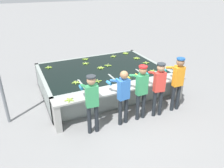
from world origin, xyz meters
The scene contains 23 objects.
ground_plane centered at (0.00, 0.00, 0.00)m, with size 80.00×80.00×0.00m, color gray.
wash_tank centered at (0.00, 1.97, 0.42)m, with size 4.32×3.06×0.86m.
work_ledge centered at (0.00, 0.23, 0.61)m, with size 4.32×0.45×0.86m.
worker_0 centered at (-1.21, -0.28, 1.02)m, with size 0.44×0.73×1.67m.
worker_1 centered at (-0.30, -0.27, 0.98)m, with size 0.46×0.73×1.64m.
worker_2 centered at (0.28, -0.26, 1.03)m, with size 0.41×0.72×1.68m.
worker_3 centered at (0.84, -0.33, 1.03)m, with size 0.48×0.74×1.69m.
worker_4 centered at (1.54, -0.30, 1.06)m, with size 0.42×0.73×1.73m.
banana_bunch_floating_0 centered at (1.51, 0.92, 0.88)m, with size 0.27×0.28×0.08m.
banana_bunch_floating_1 centered at (-0.38, 2.66, 0.88)m, with size 0.27×0.28×0.08m.
banana_bunch_floating_2 centered at (-0.03, 1.99, 0.88)m, with size 0.28×0.28×0.08m.
banana_bunch_floating_3 centered at (-0.56, 0.94, 0.88)m, with size 0.28×0.28×0.08m.
banana_bunch_floating_4 centered at (1.71, 2.37, 0.88)m, with size 0.27×0.28×0.08m.
banana_bunch_floating_5 centered at (1.62, 3.14, 0.88)m, with size 0.28×0.28×0.08m.
banana_bunch_floating_6 centered at (1.75, 1.74, 0.88)m, with size 0.28×0.28×0.08m.
banana_bunch_floating_7 centered at (-1.22, 1.15, 0.88)m, with size 0.27×0.28×0.08m.
banana_bunch_floating_8 centered at (0.31, 2.11, 0.88)m, with size 0.25×0.25×0.08m.
banana_bunch_floating_9 centered at (1.89, 0.92, 0.88)m, with size 0.28×0.28×0.08m.
banana_bunch_floating_10 centered at (-0.23, 3.14, 0.88)m, with size 0.27×0.28×0.08m.
banana_bunch_floating_11 centered at (-1.75, 2.83, 0.88)m, with size 0.27×0.28×0.08m.
banana_bunch_floating_12 centered at (0.95, 2.99, 0.88)m, with size 0.28×0.28×0.08m.
banana_bunch_ledge_0 centered at (-1.69, 0.15, 0.88)m, with size 0.27×0.28×0.08m.
knife_0 centered at (0.11, 0.31, 0.87)m, with size 0.35×0.06×0.02m.
Camera 1 is at (-2.80, -4.92, 3.77)m, focal length 35.00 mm.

